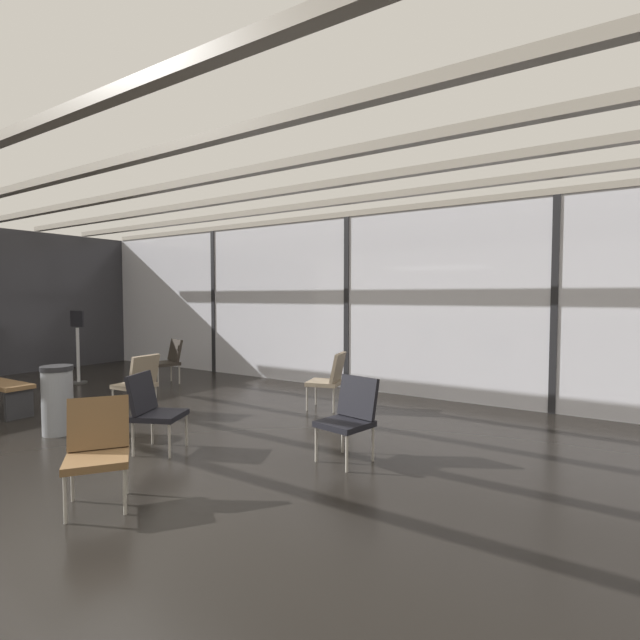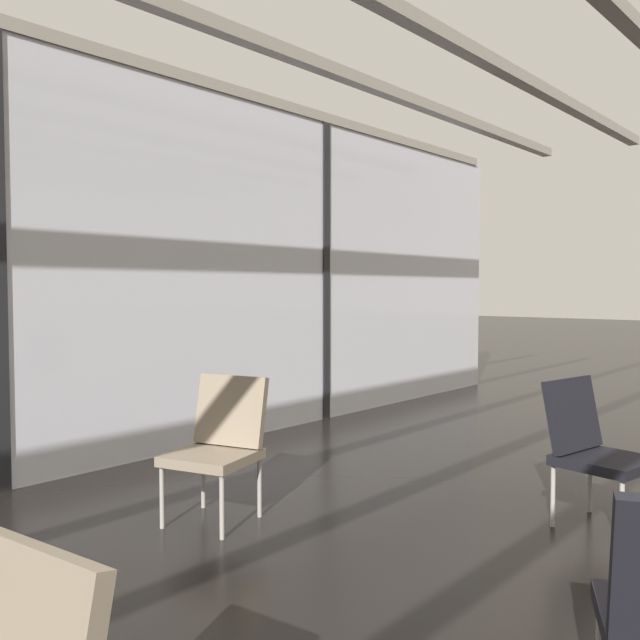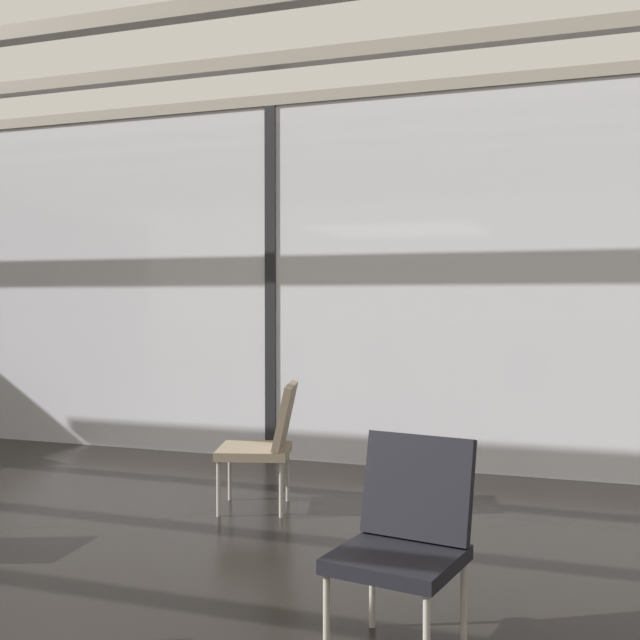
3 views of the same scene
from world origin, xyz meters
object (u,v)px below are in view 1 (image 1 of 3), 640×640
(lounge_chair_1, at_px, (169,358))
(lounge_chair_5, at_px, (138,380))
(lounge_chair_4, at_px, (153,407))
(trash_bin, at_px, (57,400))
(lounge_chair_2, at_px, (330,377))
(info_sign, at_px, (78,349))
(lounge_chair_3, at_px, (98,445))
(lounge_chair_0, at_px, (350,413))
(parked_airplane, at_px, (391,292))

(lounge_chair_1, xyz_separation_m, lounge_chair_5, (1.58, -1.82, 0.00))
(lounge_chair_4, distance_m, trash_bin, 1.56)
(lounge_chair_2, height_order, info_sign, info_sign)
(lounge_chair_1, height_order, lounge_chair_3, same)
(lounge_chair_1, xyz_separation_m, lounge_chair_4, (3.19, -2.79, 0.00))
(lounge_chair_1, distance_m, lounge_chair_2, 3.80)
(lounge_chair_2, xyz_separation_m, trash_bin, (-2.15, -2.99, -0.06))
(lounge_chair_0, bearing_deg, lounge_chair_2, 138.02)
(trash_bin, distance_m, info_sign, 3.77)
(lounge_chair_4, bearing_deg, lounge_chair_3, -170.40)
(lounge_chair_1, distance_m, lounge_chair_3, 5.56)
(lounge_chair_5, height_order, info_sign, info_sign)
(trash_bin, bearing_deg, lounge_chair_4, 9.26)
(parked_airplane, distance_m, lounge_chair_1, 7.45)
(info_sign, bearing_deg, lounge_chair_0, -7.14)
(lounge_chair_3, relative_size, info_sign, 0.60)
(lounge_chair_1, xyz_separation_m, info_sign, (-1.50, -0.99, 0.18))
(lounge_chair_1, distance_m, trash_bin, 3.46)
(lounge_chair_4, height_order, trash_bin, lounge_chair_4)
(lounge_chair_2, height_order, lounge_chair_5, same)
(lounge_chair_1, relative_size, lounge_chair_2, 1.00)
(lounge_chair_1, xyz_separation_m, lounge_chair_2, (3.80, -0.05, 0.00))
(lounge_chair_1, height_order, trash_bin, lounge_chair_1)
(lounge_chair_0, height_order, info_sign, info_sign)
(lounge_chair_2, height_order, lounge_chair_4, same)
(lounge_chair_4, distance_m, info_sign, 5.03)
(trash_bin, bearing_deg, info_sign, 147.00)
(lounge_chair_0, height_order, lounge_chair_3, same)
(parked_airplane, distance_m, info_sign, 8.77)
(parked_airplane, bearing_deg, lounge_chair_2, -71.85)
(parked_airplane, bearing_deg, trash_bin, -88.73)
(info_sign, bearing_deg, lounge_chair_4, -20.98)
(lounge_chair_0, xyz_separation_m, lounge_chair_4, (-1.99, -0.96, 0.00))
(lounge_chair_4, relative_size, info_sign, 0.60)
(lounge_chair_1, bearing_deg, info_sign, -128.91)
(lounge_chair_3, height_order, lounge_chair_4, same)
(lounge_chair_0, bearing_deg, trash_bin, -150.67)
(trash_bin, xyz_separation_m, info_sign, (-3.16, 2.05, 0.25))
(lounge_chair_2, bearing_deg, lounge_chair_5, -66.74)
(parked_airplane, xyz_separation_m, lounge_chair_2, (2.37, -7.24, -1.36))
(lounge_chair_5, bearing_deg, parked_airplane, 175.61)
(lounge_chair_1, bearing_deg, trash_bin, -43.83)
(lounge_chair_2, relative_size, lounge_chair_5, 1.00)
(lounge_chair_5, relative_size, trash_bin, 1.01)
(lounge_chair_0, xyz_separation_m, trash_bin, (-3.52, -1.21, -0.06))
(lounge_chair_1, distance_m, info_sign, 1.81)
(lounge_chair_4, bearing_deg, info_sign, 44.18)
(parked_airplane, bearing_deg, lounge_chair_5, -89.03)
(lounge_chair_4, bearing_deg, trash_bin, 74.43)
(lounge_chair_2, bearing_deg, info_sign, -95.26)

